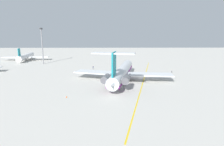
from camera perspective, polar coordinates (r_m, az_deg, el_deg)
The scene contains 8 objects.
ground at distance 84.85m, azimuth 8.79°, elevation -1.30°, with size 335.02×335.02×0.00m, color #B7B5AD.
main_jetliner at distance 76.71m, azimuth 2.80°, elevation 0.18°, with size 45.07×40.18×13.23m.
airliner_mid_right at distance 148.79m, azimuth -23.96°, elevation 4.53°, with size 31.46×31.17×9.40m.
ground_crew_near_nose at distance 102.82m, azimuth -5.59°, elevation 1.72°, with size 0.28×0.44×1.77m.
ground_crew_near_tail at distance 98.18m, azimuth 17.23°, elevation 0.73°, with size 0.28×0.37×1.69m.
safety_cone_nose at distance 59.83m, azimuth -13.27°, elevation -6.82°, with size 0.40×0.40×0.55m, color #EA590F.
taxiway_centreline at distance 79.82m, azimuth 9.29°, elevation -2.15°, with size 94.72×0.36×0.01m, color gold.
light_mast at distance 126.12m, azimuth -19.92°, elevation 7.97°, with size 4.00×0.70×21.85m.
Camera 1 is at (-81.44, 14.21, 19.10)m, focal length 31.01 mm.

